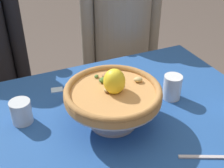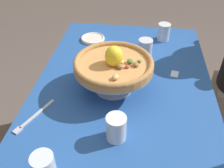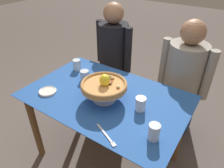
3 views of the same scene
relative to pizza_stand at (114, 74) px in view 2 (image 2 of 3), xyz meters
The scene contains 9 objects.
dining_table 0.19m from the pizza_stand, 113.59° to the left, with size 1.27×0.83×0.74m.
pizza_stand is the anchor object (origin of this frame).
pizza 0.06m from the pizza_stand, 42.77° to the left, with size 0.35×0.35×0.11m.
water_glass_back_left 0.55m from the pizza_stand, 153.89° to the left, with size 0.07×0.07×0.10m.
water_glass_side_right 0.29m from the pizza_stand, ahead, with size 0.07×0.07×0.10m.
water_glass_side_left 0.34m from the pizza_stand, 156.09° to the left, with size 0.08×0.08×0.09m.
side_plate 0.48m from the pizza_stand, 157.64° to the right, with size 0.14×0.14×0.02m.
dinner_fork 0.38m from the pizza_stand, 52.18° to the right, with size 0.20×0.11×0.01m.
sugar_packet 0.33m from the pizza_stand, 115.66° to the left, with size 0.05×0.04×0.01m, color silver.
Camera 2 is at (0.89, 0.06, 1.46)m, focal length 39.39 mm.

